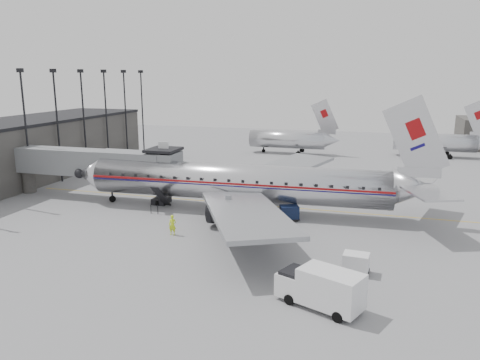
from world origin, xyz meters
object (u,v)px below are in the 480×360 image
at_px(baggage_cart_navy, 289,212).
at_px(ramp_worker, 172,225).
at_px(service_van, 320,287).
at_px(airliner, 245,183).
at_px(baggage_cart_white, 356,263).

bearing_deg(baggage_cart_navy, ramp_worker, -163.85).
distance_m(service_van, ramp_worker, 17.83).
bearing_deg(service_van, ramp_worker, 169.19).
bearing_deg(airliner, baggage_cart_navy, -19.80).
bearing_deg(baggage_cart_navy, baggage_cart_white, -80.15).
bearing_deg(baggage_cart_navy, service_van, -95.38).
height_order(baggage_cart_white, ramp_worker, ramp_worker).
xyz_separation_m(service_van, ramp_worker, (-14.78, 9.97, -0.43)).
bearing_deg(baggage_cart_navy, airliner, 140.55).
xyz_separation_m(baggage_cart_navy, ramp_worker, (-9.53, -7.51, 0.14)).
bearing_deg(baggage_cart_white, ramp_worker, 171.22).
xyz_separation_m(airliner, service_van, (10.44, -19.11, -1.83)).
height_order(airliner, ramp_worker, airliner).
bearing_deg(baggage_cart_white, baggage_cart_navy, 126.61).
xyz_separation_m(baggage_cart_navy, baggage_cart_white, (7.17, -11.51, 0.02)).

